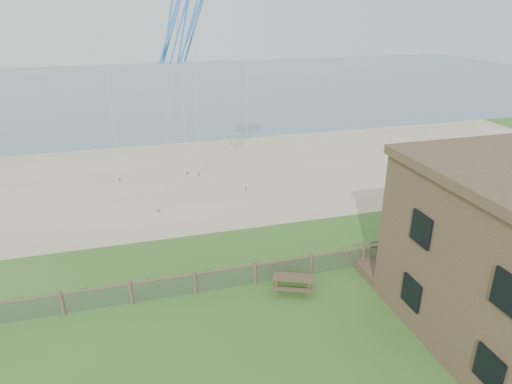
% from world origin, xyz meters
% --- Properties ---
extents(ground, '(160.00, 160.00, 0.00)m').
position_xyz_m(ground, '(0.00, 0.00, 0.00)').
color(ground, '#386021').
rests_on(ground, ground).
extents(sand_beach, '(72.00, 20.00, 0.02)m').
position_xyz_m(sand_beach, '(0.00, 22.00, 0.00)').
color(sand_beach, tan).
rests_on(sand_beach, ground).
extents(ocean, '(160.00, 68.00, 0.02)m').
position_xyz_m(ocean, '(0.00, 66.00, 0.00)').
color(ocean, slate).
rests_on(ocean, ground).
extents(chainlink_fence, '(36.20, 0.20, 1.25)m').
position_xyz_m(chainlink_fence, '(0.00, 6.00, 0.55)').
color(chainlink_fence, '#503B2D').
rests_on(chainlink_fence, ground).
extents(motel_deck, '(15.00, 2.00, 0.50)m').
position_xyz_m(motel_deck, '(13.00, 5.00, 0.25)').
color(motel_deck, brown).
rests_on(motel_deck, ground).
extents(picnic_table, '(2.36, 2.11, 0.82)m').
position_xyz_m(picnic_table, '(1.64, 5.00, 0.41)').
color(picnic_table, brown).
rests_on(picnic_table, ground).
extents(octopus_kite, '(3.48, 2.80, 6.35)m').
position_xyz_m(octopus_kite, '(-1.97, 12.94, 13.14)').
color(octopus_kite, orange).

